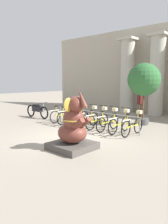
% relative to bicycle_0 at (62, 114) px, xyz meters
% --- Properties ---
extents(ground_plane, '(60.00, 60.00, 0.00)m').
position_rel_bicycle_0_xyz_m(ground_plane, '(2.71, -1.86, -0.41)').
color(ground_plane, gray).
extents(building_facade, '(20.00, 0.20, 6.00)m').
position_rel_bicycle_0_xyz_m(building_facade, '(2.71, 6.74, 2.59)').
color(building_facade, '#B2A893').
rests_on(building_facade, ground_plane).
extents(column_left, '(1.18, 1.18, 5.16)m').
position_rel_bicycle_0_xyz_m(column_left, '(0.54, 5.74, 2.21)').
color(column_left, '#BCB7A8').
rests_on(column_left, ground_plane).
extents(column_middle, '(1.18, 1.18, 5.16)m').
position_rel_bicycle_0_xyz_m(column_middle, '(2.71, 5.74, 2.21)').
color(column_middle, '#BCB7A8').
rests_on(column_middle, ground_plane).
extents(bike_rack, '(4.94, 0.05, 0.77)m').
position_rel_bicycle_0_xyz_m(bike_rack, '(2.17, 0.09, 0.22)').
color(bike_rack, gray).
rests_on(bike_rack, ground_plane).
extents(bicycle_0, '(0.48, 1.68, 1.07)m').
position_rel_bicycle_0_xyz_m(bicycle_0, '(0.00, 0.00, 0.00)').
color(bicycle_0, black).
rests_on(bicycle_0, ground_plane).
extents(bicycle_1, '(0.48, 1.68, 1.07)m').
position_rel_bicycle_0_xyz_m(bicycle_1, '(0.62, -0.06, 0.00)').
color(bicycle_1, black).
rests_on(bicycle_1, ground_plane).
extents(bicycle_2, '(0.48, 1.68, 1.07)m').
position_rel_bicycle_0_xyz_m(bicycle_2, '(1.24, -0.06, 0.00)').
color(bicycle_2, black).
rests_on(bicycle_2, ground_plane).
extents(bicycle_3, '(0.48, 1.68, 1.07)m').
position_rel_bicycle_0_xyz_m(bicycle_3, '(1.86, -0.03, 0.00)').
color(bicycle_3, black).
rests_on(bicycle_3, ground_plane).
extents(bicycle_4, '(0.48, 1.68, 1.07)m').
position_rel_bicycle_0_xyz_m(bicycle_4, '(2.48, -0.02, 0.00)').
color(bicycle_4, black).
rests_on(bicycle_4, ground_plane).
extents(bicycle_5, '(0.48, 1.68, 1.07)m').
position_rel_bicycle_0_xyz_m(bicycle_5, '(3.10, -0.04, 0.00)').
color(bicycle_5, black).
rests_on(bicycle_5, ground_plane).
extents(bicycle_6, '(0.48, 1.68, 1.07)m').
position_rel_bicycle_0_xyz_m(bicycle_6, '(3.72, -0.04, 0.00)').
color(bicycle_6, black).
rests_on(bicycle_6, ground_plane).
extents(bicycle_7, '(0.48, 1.68, 1.07)m').
position_rel_bicycle_0_xyz_m(bicycle_7, '(4.34, -0.03, 0.00)').
color(bicycle_7, black).
rests_on(bicycle_7, ground_plane).
extents(elephant_statue, '(1.31, 1.31, 2.06)m').
position_rel_bicycle_0_xyz_m(elephant_statue, '(3.85, -3.01, 0.28)').
color(elephant_statue, '#4C4742').
rests_on(elephant_statue, ground_plane).
extents(motorcycle, '(2.09, 0.55, 0.97)m').
position_rel_bicycle_0_xyz_m(motorcycle, '(-2.11, -0.11, 0.07)').
color(motorcycle, black).
rests_on(motorcycle, ground_plane).
extents(person_pedestrian, '(0.24, 0.47, 1.78)m').
position_rel_bicycle_0_xyz_m(person_pedestrian, '(2.68, 3.69, 0.67)').
color(person_pedestrian, brown).
rests_on(person_pedestrian, ground_plane).
extents(potted_tree, '(1.65, 1.65, 3.12)m').
position_rel_bicycle_0_xyz_m(potted_tree, '(3.58, 2.29, 1.82)').
color(potted_tree, '#4C4C4C').
rests_on(potted_tree, ground_plane).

